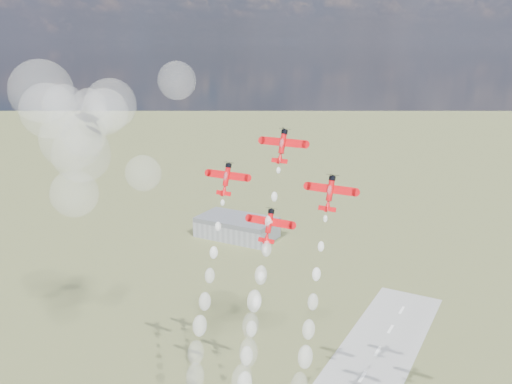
{
  "coord_description": "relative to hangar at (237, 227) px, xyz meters",
  "views": [
    {
      "loc": [
        49.89,
        -107.25,
        122.84
      ],
      "look_at": [
        -17.82,
        17.67,
        83.4
      ],
      "focal_mm": 38.0,
      "sensor_mm": 36.0,
      "label": 1
    }
  ],
  "objects": [
    {
      "name": "hangar",
      "position": [
        0.0,
        0.0,
        0.0
      ],
      "size": [
        50.0,
        28.0,
        13.0
      ],
      "color": "gray",
      "rests_on": "ground"
    },
    {
      "name": "plane_lead",
      "position": [
        108.18,
        -158.7,
        89.76
      ],
      "size": [
        13.02,
        5.75,
        8.94
      ],
      "rotation": [
        1.22,
        0.0,
        0.0
      ],
      "color": "red",
      "rests_on": "ground"
    },
    {
      "name": "plane_left",
      "position": [
        92.82,
        -162.42,
        79.67
      ],
      "size": [
        13.02,
        5.75,
        8.94
      ],
      "rotation": [
        1.22,
        0.0,
        0.0
      ],
      "color": "red",
      "rests_on": "ground"
    },
    {
      "name": "plane_right",
      "position": [
        123.54,
        -162.42,
        79.67
      ],
      "size": [
        13.02,
        5.75,
        8.94
      ],
      "rotation": [
        1.22,
        0.0,
        0.0
      ],
      "color": "red",
      "rests_on": "ground"
    },
    {
      "name": "plane_slot",
      "position": [
        108.18,
        -166.14,
        69.59
      ],
      "size": [
        13.02,
        5.75,
        8.94
      ],
      "rotation": [
        1.22,
        0.0,
        0.0
      ],
      "color": "red",
      "rests_on": "ground"
    },
    {
      "name": "smoke_trail_lead",
      "position": [
        108.17,
        -176.8,
        41.94
      ],
      "size": [
        5.31,
        23.18,
        55.2
      ],
      "color": "white",
      "rests_on": "plane_lead"
    },
    {
      "name": "smoke_trail_left",
      "position": [
        92.94,
        -180.13,
        31.46
      ],
      "size": [
        5.46,
        22.66,
        56.0
      ],
      "color": "white",
      "rests_on": "plane_left"
    },
    {
      "name": "drifted_smoke_cloud",
      "position": [
        34.77,
        -160.23,
        89.79
      ],
      "size": [
        65.87,
        36.15,
        49.88
      ],
      "color": "white",
      "rests_on": "ground"
    }
  ]
}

